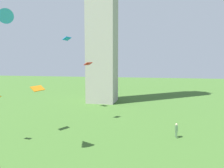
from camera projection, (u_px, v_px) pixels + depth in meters
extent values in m
cylinder|color=#51754C|center=(177.00, 135.00, 23.15)|extent=(0.15, 0.15, 0.82)
cylinder|color=#51754C|center=(176.00, 134.00, 23.52)|extent=(0.15, 0.15, 0.82)
cube|color=#51754C|center=(176.00, 128.00, 23.26)|extent=(0.32, 0.48, 0.65)
sphere|color=beige|center=(176.00, 124.00, 23.21)|extent=(0.24, 0.24, 0.24)
cube|color=red|center=(88.00, 64.00, 29.39)|extent=(1.16, 1.36, 0.45)
cube|color=#C86E11|center=(38.00, 88.00, 24.79)|extent=(1.51, 1.73, 0.67)
cone|color=#379DDD|center=(3.00, 14.00, 17.17)|extent=(2.45, 2.27, 1.82)
cube|color=#1078F0|center=(67.00, 39.00, 36.40)|extent=(1.85, 1.71, 0.61)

